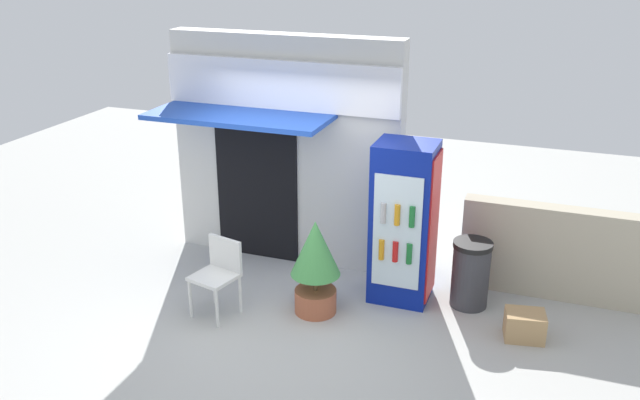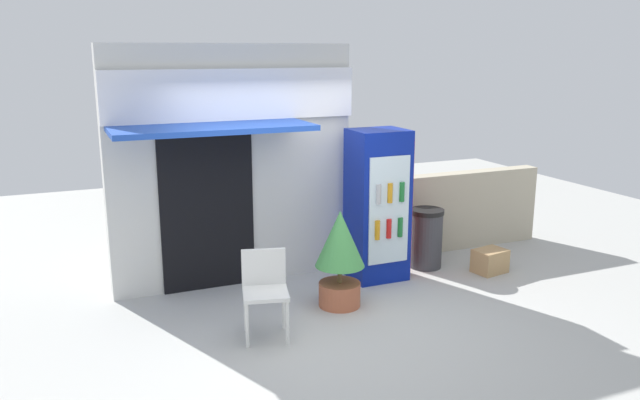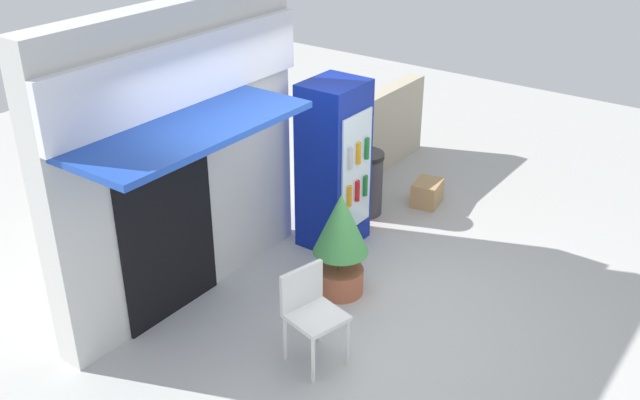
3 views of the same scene
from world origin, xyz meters
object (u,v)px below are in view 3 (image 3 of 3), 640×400
Objects in this scene: drink_cooler at (335,165)px; potted_plant_near_shop at (341,237)px; trash_bin at (365,183)px; plastic_chair at (310,308)px; cardboard_box at (427,193)px.

drink_cooler reaches higher than potted_plant_near_shop.
potted_plant_near_shop is at bearing -155.13° from trash_bin.
plastic_chair is 1.08m from potted_plant_near_shop.
trash_bin is at bearing 142.06° from cardboard_box.
cardboard_box is (3.29, 0.61, -0.37)m from plastic_chair.
plastic_chair reaches higher than cardboard_box.
potted_plant_near_shop reaches higher than trash_bin.
trash_bin is at bearing 24.87° from potted_plant_near_shop.
drink_cooler is at bearing 38.49° from potted_plant_near_shop.
cardboard_box is (1.45, -0.43, -0.80)m from drink_cooler.
drink_cooler is 4.63× the size of cardboard_box.
trash_bin is (0.78, 0.09, -0.55)m from drink_cooler.
potted_plant_near_shop is at bearing -174.16° from cardboard_box.
drink_cooler is 2.39× the size of trash_bin.
plastic_chair is at bearing -169.49° from cardboard_box.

